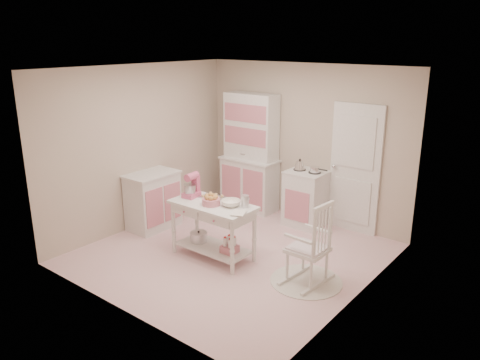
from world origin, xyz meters
name	(u,v)px	position (x,y,z in m)	size (l,w,h in m)	color
room_shell	(232,142)	(0.00, 0.00, 1.65)	(3.84, 3.84, 2.62)	pink
door	(355,169)	(0.95, 1.87, 1.02)	(0.82, 0.05, 2.04)	white
hutch	(250,152)	(-0.95, 1.66, 1.04)	(1.06, 0.50, 2.08)	white
stove	(306,198)	(0.25, 1.61, 0.46)	(0.62, 0.57, 0.92)	white
base_cabinet	(153,201)	(-1.63, -0.03, 0.46)	(0.54, 0.84, 0.92)	white
lace_rug	(306,281)	(1.25, -0.04, 0.01)	(0.92, 0.92, 0.01)	white
rocking_chair	(308,242)	(1.25, -0.04, 0.55)	(0.48, 0.72, 1.10)	white
work_table	(213,230)	(-0.15, -0.24, 0.40)	(1.20, 0.60, 0.80)	white
stand_mixer	(191,186)	(-0.57, -0.22, 0.97)	(0.20, 0.28, 0.34)	#CE577D
cookie_tray	(213,197)	(-0.30, -0.06, 0.81)	(0.34, 0.24, 0.02)	silver
bread_basket	(211,202)	(-0.13, -0.29, 0.85)	(0.25, 0.25, 0.09)	#CE7686
mixing_bowl	(231,203)	(0.11, -0.16, 0.84)	(0.26, 0.26, 0.08)	white
metal_pitcher	(245,201)	(0.29, -0.08, 0.89)	(0.10, 0.10, 0.17)	silver
recipe_book	(232,213)	(0.30, -0.36, 0.81)	(0.17, 0.23, 0.02)	white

